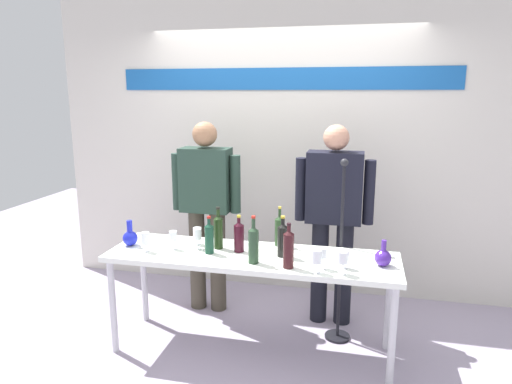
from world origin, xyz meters
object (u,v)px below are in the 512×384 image
object	(u,v)px
presenter_right	(334,212)
wine_glass_left_1	(197,234)
wine_bottle_0	(209,237)
wine_bottle_1	(239,236)
decanter_blue_left	(130,237)
wine_bottle_6	(289,248)
wine_bottle_3	(280,230)
wine_glass_right_2	(342,258)
wine_glass_right_3	(316,257)
wine_glass_right_0	(344,255)
wine_glass_right_1	(322,253)
wine_bottle_2	(218,231)
wine_glass_left_0	(197,233)
display_table	(251,263)
wine_glass_left_3	(173,236)
wine_bottle_4	(283,239)
wine_glass_left_2	(145,239)
decanter_blue_right	(383,257)
presenter_left	(206,204)
wine_bottle_5	(253,244)

from	to	relation	value
presenter_right	wine_glass_left_1	distance (m)	1.13
wine_bottle_0	wine_bottle_1	xyz separation A→B (m)	(0.20, 0.08, 0.00)
wine_bottle_1	decanter_blue_left	bearing A→B (deg)	-176.15
wine_bottle_1	wine_bottle_6	world-z (taller)	wine_bottle_6
wine_bottle_3	wine_glass_right_2	size ratio (longest dim) A/B	1.98
wine_bottle_3	wine_glass_right_3	bearing A→B (deg)	-55.78
decanter_blue_left	wine_glass_right_0	size ratio (longest dim) A/B	1.56
wine_bottle_3	wine_glass_right_3	xyz separation A→B (m)	(0.33, -0.49, -0.02)
wine_bottle_1	wine_bottle_3	distance (m)	0.34
decanter_blue_left	wine_glass_right_1	world-z (taller)	decanter_blue_left
wine_bottle_2	presenter_right	bearing A→B (deg)	32.43
wine_glass_left_0	wine_glass_right_2	world-z (taller)	wine_glass_right_2
display_table	wine_glass_left_3	bearing A→B (deg)	-177.90
display_table	wine_glass_right_0	size ratio (longest dim) A/B	16.56
wine_bottle_0	wine_bottle_2	size ratio (longest dim) A/B	0.87
decanter_blue_left	wine_glass_right_2	bearing A→B (deg)	-7.46
decanter_blue_left	wine_glass_left_1	size ratio (longest dim) A/B	1.27
wine_bottle_4	wine_glass_left_2	xyz separation A→B (m)	(-1.00, -0.13, -0.03)
decanter_blue_right	wine_bottle_1	bearing A→B (deg)	176.81
wine_glass_left_3	wine_glass_right_0	xyz separation A→B (m)	(1.27, -0.10, -0.01)
display_table	wine_glass_right_1	size ratio (longest dim) A/B	14.41
display_table	wine_bottle_6	size ratio (longest dim) A/B	6.79
presenter_left	wine_glass_left_3	size ratio (longest dim) A/B	11.88
display_table	decanter_blue_left	distance (m)	0.96
wine_bottle_6	wine_glass_right_2	world-z (taller)	wine_bottle_6
wine_bottle_1	wine_bottle_0	bearing A→B (deg)	-158.09
wine_glass_right_0	wine_glass_left_1	bearing A→B (deg)	172.20
wine_glass_left_2	wine_glass_right_1	xyz separation A→B (m)	(1.30, -0.05, 0.01)
wine_glass_left_1	wine_glass_left_3	distance (m)	0.18
wine_bottle_0	wine_glass_right_1	size ratio (longest dim) A/B	1.91
wine_glass_left_0	wine_glass_right_0	world-z (taller)	wine_glass_left_0
wine_bottle_1	wine_bottle_2	size ratio (longest dim) A/B	0.86
display_table	wine_bottle_4	xyz separation A→B (m)	(0.23, 0.01, 0.20)
decanter_blue_left	wine_glass_right_3	bearing A→B (deg)	-8.85
display_table	wine_bottle_0	world-z (taller)	wine_bottle_0
wine_glass_left_0	wine_glass_right_2	size ratio (longest dim) A/B	0.87
wine_bottle_1	wine_bottle_5	size ratio (longest dim) A/B	0.83
decanter_blue_left	wine_glass_left_1	world-z (taller)	decanter_blue_left
wine_glass_left_3	presenter_right	bearing A→B (deg)	28.40
wine_glass_left_0	wine_glass_right_0	bearing A→B (deg)	-12.13
wine_bottle_1	wine_glass_right_2	size ratio (longest dim) A/B	1.79
wine_glass_right_1	wine_glass_right_3	size ratio (longest dim) A/B	0.94
wine_bottle_5	wine_glass_left_0	bearing A→B (deg)	151.04
wine_bottle_5	wine_bottle_3	bearing A→B (deg)	74.96
decanter_blue_left	wine_glass_left_1	distance (m)	0.53
presenter_right	wine_glass_left_3	bearing A→B (deg)	-151.60
wine_glass_right_1	wine_bottle_3	bearing A→B (deg)	131.77
wine_bottle_0	wine_glass_right_1	world-z (taller)	wine_bottle_0
wine_glass_left_3	wine_glass_right_2	size ratio (longest dim) A/B	0.91
wine_bottle_5	wine_glass_right_0	world-z (taller)	wine_bottle_5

